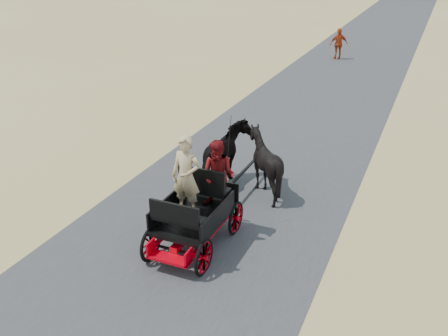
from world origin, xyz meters
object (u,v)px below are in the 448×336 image
at_px(horse_right, 264,163).
at_px(horse_left, 226,157).
at_px(pedestrian, 339,44).
at_px(carriage, 195,230).

bearing_deg(horse_right, horse_left, 0.00).
height_order(horse_right, pedestrian, pedestrian).
bearing_deg(carriage, horse_left, 100.39).
bearing_deg(carriage, pedestrian, 93.01).
relative_size(horse_right, pedestrian, 0.98).
xyz_separation_m(horse_right, pedestrian, (-1.62, 17.31, 0.01)).
bearing_deg(carriage, horse_right, 79.61).
bearing_deg(horse_left, carriage, 100.39).
relative_size(carriage, pedestrian, 1.39).
height_order(horse_left, pedestrian, pedestrian).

